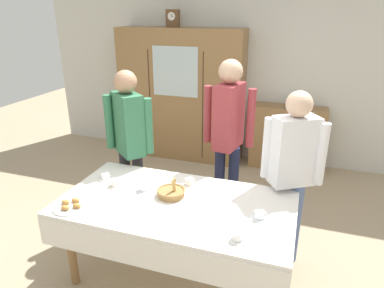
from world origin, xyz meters
The scene contains 20 objects.
ground_plane centered at (0.00, 0.00, 0.00)m, with size 12.00×12.00×0.00m, color tan.
back_wall centered at (0.00, 2.65, 1.35)m, with size 6.40×0.10×2.70m, color silver.
dining_table centered at (0.00, -0.24, 0.65)m, with size 1.87×1.01×0.74m.
wall_cabinet centered at (-0.90, 2.35, 0.98)m, with size 1.88×0.46×1.95m.
mantel_clock centered at (-1.01, 2.35, 2.07)m, with size 0.18×0.11×0.24m.
bookshelf_low centered at (0.70, 2.41, 0.46)m, with size 1.02×0.35×0.92m.
book_stack centered at (0.70, 2.41, 0.95)m, with size 0.14×0.20×0.06m.
tea_cup_front_edge centered at (0.67, -0.23, 0.77)m, with size 0.13×0.13×0.06m.
tea_cup_back_edge centered at (0.01, 0.10, 0.77)m, with size 0.13×0.13×0.06m.
tea_cup_near_right centered at (-0.33, -0.13, 0.77)m, with size 0.13×0.13×0.06m.
tea_cup_center centered at (-0.76, -0.03, 0.77)m, with size 0.13×0.13×0.06m.
tea_cup_mid_right centered at (0.57, -0.54, 0.77)m, with size 0.13×0.13×0.06m.
tea_cup_near_left centered at (-0.60, -0.13, 0.77)m, with size 0.13×0.13×0.06m.
bread_basket centered at (-0.07, -0.13, 0.78)m, with size 0.24×0.24×0.16m.
pastry_plate centered at (-0.75, -0.54, 0.76)m, with size 0.28×0.28×0.05m.
spoon_front_edge centered at (-0.51, -0.34, 0.75)m, with size 0.12×0.02×0.01m.
spoon_far_right centered at (0.11, -0.56, 0.75)m, with size 0.12×0.02×0.01m.
person_behind_table_right centered at (0.19, 0.79, 1.08)m, with size 0.52×0.39×1.76m.
person_beside_shelf centered at (-0.74, 0.42, 1.01)m, with size 0.52×0.39×1.66m.
person_near_right_end centered at (0.85, 0.33, 0.97)m, with size 0.52×0.36×1.60m.
Camera 1 is at (0.89, -2.45, 2.19)m, focal length 32.26 mm.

